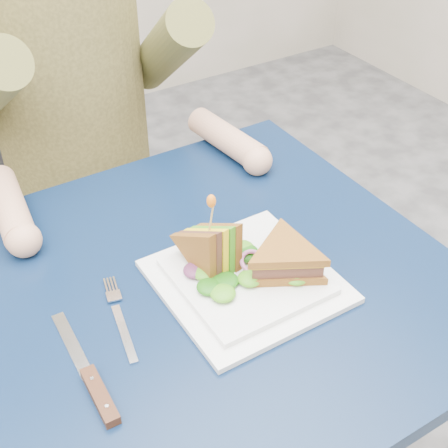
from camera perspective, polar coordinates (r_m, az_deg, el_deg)
table at (r=1.05m, az=-1.12°, el=-7.97°), size 0.75×0.75×0.73m
chair at (r=1.63m, az=-13.81°, el=4.74°), size 0.42×0.40×0.93m
diner at (r=1.37m, az=-14.49°, el=15.70°), size 0.54×0.59×0.74m
plate at (r=0.98m, az=2.04°, el=-5.08°), size 0.26×0.26×0.02m
sandwich_flat at (r=0.97m, az=5.64°, el=-3.19°), size 0.19×0.19×0.05m
sandwich_upright at (r=0.96m, az=-1.10°, el=-2.32°), size 0.08×0.13×0.13m
fork at (r=0.94m, az=-9.45°, el=-8.62°), size 0.05×0.18×0.01m
knife at (r=0.86m, az=-11.78°, el=-14.24°), size 0.02×0.22×0.02m
toothpick at (r=0.92m, az=-1.15°, el=0.70°), size 0.01×0.01×0.06m
toothpick_frill at (r=0.91m, az=-1.17°, el=2.11°), size 0.01×0.01×0.02m
lettuce_spill at (r=0.97m, az=1.99°, el=-3.73°), size 0.15×0.13×0.02m
onion_ring at (r=0.97m, az=2.65°, el=-3.47°), size 0.04×0.04×0.02m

